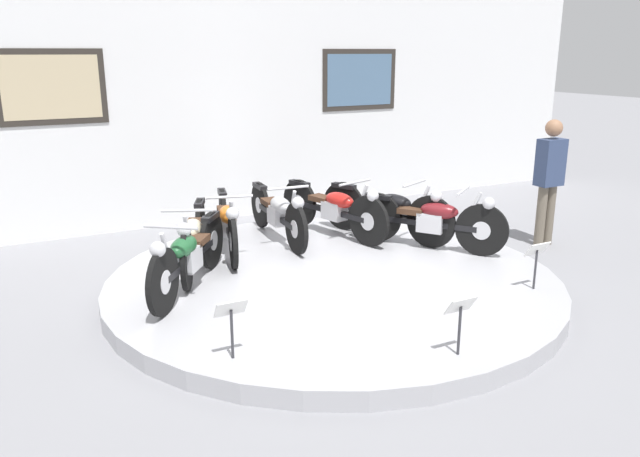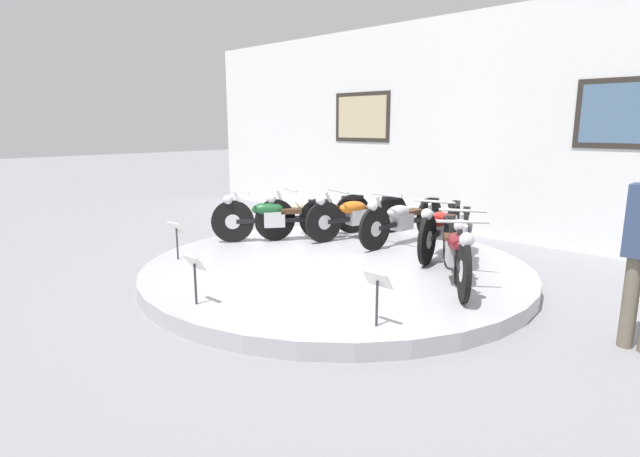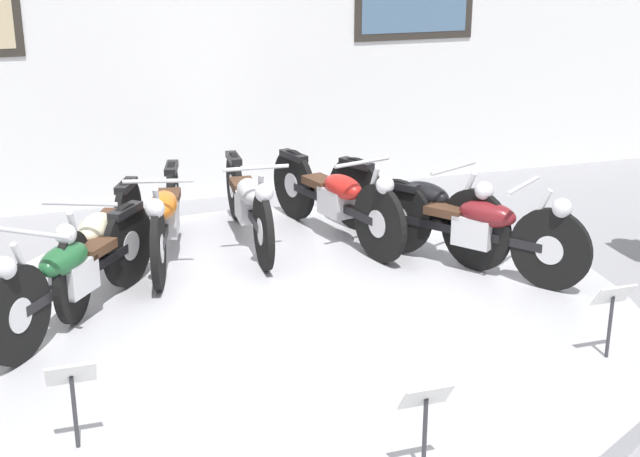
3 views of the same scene
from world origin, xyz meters
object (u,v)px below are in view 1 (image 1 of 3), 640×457
motorcycle_orange (228,221)px  visitor_standing (549,175)px  motorcycle_red (334,207)px  info_placard_front_right (537,255)px  info_placard_front_left (231,316)px  motorcycle_black (388,209)px  info_placard_front_centre (460,313)px  motorcycle_silver (278,212)px  motorcycle_cream (194,236)px  motorcycle_maroon (431,219)px  motorcycle_green (188,254)px

motorcycle_orange → visitor_standing: visitor_standing is taller
motorcycle_red → info_placard_front_right: 2.83m
info_placard_front_left → visitor_standing: 5.28m
motorcycle_black → info_placard_front_centre: size_ratio=3.63×
motorcycle_silver → motorcycle_red: 0.77m
motorcycle_orange → motorcycle_silver: 0.76m
motorcycle_black → info_placard_front_left: motorcycle_black is taller
info_placard_front_right → visitor_standing: 2.33m
motorcycle_cream → visitor_standing: bearing=-9.0°
motorcycle_maroon → info_placard_front_centre: (-1.55, -2.42, -0.02)m
motorcycle_maroon → info_placard_front_centre: motorcycle_maroon is taller
motorcycle_black → motorcycle_maroon: 0.66m
motorcycle_green → visitor_standing: visitor_standing is taller
motorcycle_orange → info_placard_front_left: 2.83m
motorcycle_red → visitor_standing: 2.92m
motorcycle_red → info_placard_front_left: motorcycle_red is taller
motorcycle_black → visitor_standing: size_ratio=1.08×
motorcycle_maroon → info_placard_front_left: (-3.21, -1.63, -0.02)m
motorcycle_cream → motorcycle_silver: bearing=24.8°
motorcycle_cream → motorcycle_red: size_ratio=0.95×
motorcycle_cream → motorcycle_orange: (0.56, 0.44, -0.00)m
motorcycle_silver → info_placard_front_left: 3.29m
motorcycle_green → motorcycle_black: (2.85, 0.61, 0.01)m
info_placard_front_centre → info_placard_front_right: same height
info_placard_front_left → info_placard_front_centre: bearing=-25.6°
motorcycle_black → motorcycle_maroon: size_ratio=1.13×
motorcycle_maroon → info_placard_front_right: bearing=-86.0°
motorcycle_cream → visitor_standing: visitor_standing is taller
motorcycle_silver → motorcycle_red: size_ratio=1.01×
motorcycle_silver → visitor_standing: size_ratio=1.15×
motorcycle_cream → visitor_standing: (4.69, -0.74, 0.41)m
motorcycle_cream → motorcycle_red: bearing=12.2°
motorcycle_maroon → visitor_standing: bearing=-4.0°
motorcycle_green → motorcycle_black: 2.92m
motorcycle_cream → info_placard_front_left: 2.27m
motorcycle_cream → motorcycle_silver: 1.44m
motorcycle_black → motorcycle_silver: bearing=155.4°
motorcycle_maroon → visitor_standing: size_ratio=0.96×
motorcycle_orange → info_placard_front_right: bearing=-48.1°
motorcycle_silver → visitor_standing: (3.39, -1.34, 0.41)m
motorcycle_silver → info_placard_front_right: 3.29m
motorcycle_green → motorcycle_maroon: size_ratio=0.98×
motorcycle_silver → info_placard_front_left: size_ratio=3.87×
info_placard_front_left → info_placard_front_right: size_ratio=1.00×
info_placard_front_right → motorcycle_silver: bearing=120.3°
motorcycle_orange → motorcycle_red: 1.49m
motorcycle_cream → info_placard_front_right: size_ratio=3.63×
info_placard_front_centre → motorcycle_green: bearing=122.5°
motorcycle_green → motorcycle_maroon: motorcycle_green is taller
info_placard_front_right → motorcycle_green: bearing=153.1°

